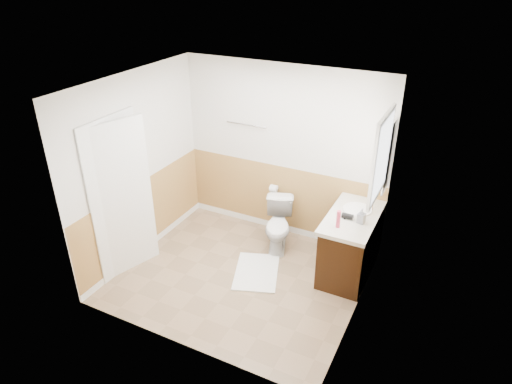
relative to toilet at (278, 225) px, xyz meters
The scene contains 32 objects.
floor 0.93m from the toilet, 99.97° to the right, with size 3.00×3.00×0.00m, color #8C7051.
ceiling 2.32m from the toilet, 99.97° to the right, with size 3.00×3.00×0.00m, color white.
wall_back 1.02m from the toilet, 108.59° to the left, with size 3.00×3.00×0.00m, color silver.
wall_front 2.34m from the toilet, 93.98° to the right, with size 3.00×3.00×0.00m, color silver.
wall_left 2.07m from the toilet, 152.64° to the right, with size 3.00×3.00×0.00m, color silver.
wall_right 1.84m from the toilet, 32.31° to the right, with size 3.00×3.00×0.00m, color silver.
wainscot_back 0.48m from the toilet, 109.06° to the left, with size 3.00×3.00×0.00m, color #B68E49.
wainscot_front 2.15m from the toilet, 94.01° to the right, with size 3.00×3.00×0.00m, color #B68E49.
wainscot_left 1.85m from the toilet, 152.47° to the right, with size 2.60×2.60×0.00m, color #B68E49.
wainscot_right 1.59m from the toilet, 32.54° to the right, with size 2.60×2.60×0.00m, color #B68E49.
toilet is the anchor object (origin of this frame).
bath_mat 0.77m from the toilet, 90.00° to the right, with size 0.55×0.80×0.02m, color white.
vanity_cabinet 1.07m from the toilet, ahead, with size 0.55×1.10×0.80m, color black.
vanity_knob_left 0.82m from the toilet, 15.50° to the right, with size 0.03×0.03×0.03m, color silver.
vanity_knob_right 0.79m from the toilet, ahead, with size 0.03×0.03×0.03m, color silver.
countertop 1.16m from the toilet, ahead, with size 0.60×1.15×0.05m, color silver.
sink_basin 1.18m from the toilet, ahead, with size 0.36×0.36×0.02m, color white.
faucet 1.37m from the toilet, ahead, with size 0.02×0.02×0.14m, color white.
lotion_bottle 1.23m from the toilet, 25.60° to the right, with size 0.05×0.05×0.22m, color #C5334E.
soap_dispenser 1.35m from the toilet, 11.55° to the right, with size 0.08×0.09×0.19m, color gray.
hair_dryer_body 1.17m from the toilet, 12.37° to the right, with size 0.07×0.07×0.14m, color black.
hair_dryer_handle 1.13m from the toilet, 14.01° to the right, with size 0.03×0.03×0.07m, color black.
mirror_panel 1.81m from the toilet, 10.52° to the left, with size 0.02×0.35×0.90m, color silver.
window_frame 1.95m from the toilet, 11.39° to the right, with size 0.04×0.80×1.00m, color white.
window_glass 1.96m from the toilet, 11.25° to the right, with size 0.01×0.70×0.90m, color white.
door 2.13m from the toilet, 139.93° to the right, with size 0.05×0.80×2.04m, color white.
door_frame 2.19m from the toilet, 141.28° to the right, with size 0.02×0.92×2.10m, color white.
door_knob 1.88m from the toilet, 146.83° to the right, with size 0.06×0.06×0.06m, color silver.
towel_bar 1.49m from the toilet, 150.62° to the left, with size 0.02×0.02×0.62m, color silver.
tp_holder_bar 0.57m from the toilet, 123.75° to the left, with size 0.02×0.02×0.14m, color silver.
tp_roll 0.57m from the toilet, 123.75° to the left, with size 0.11×0.11×0.10m, color white.
tp_sheet 0.51m from the toilet, 123.75° to the left, with size 0.10×0.01×0.16m, color white.
Camera 1 is at (2.28, -4.11, 3.71)m, focal length 31.64 mm.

